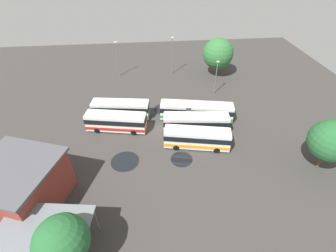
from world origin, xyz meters
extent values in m
plane|color=#383533|center=(0.00, 0.00, 0.00)|extent=(90.88, 90.88, 0.00)
cube|color=silver|center=(-6.82, 0.93, 1.78)|extent=(10.57, 4.37, 2.95)
cube|color=beige|center=(-6.82, 0.93, 3.32)|extent=(10.13, 4.10, 0.14)
cube|color=black|center=(-6.82, 0.93, 2.25)|extent=(10.63, 4.41, 0.95)
cube|color=red|center=(-6.82, 0.93, 0.95)|extent=(10.63, 4.41, 0.59)
cube|color=black|center=(-1.75, -0.04, 2.35)|extent=(0.44, 2.00, 1.09)
cylinder|color=black|center=(-3.47, 1.44, 0.50)|extent=(1.04, 0.48, 1.00)
cylinder|color=black|center=(-3.90, -0.79, 0.50)|extent=(1.04, 0.48, 1.00)
cylinder|color=black|center=(-9.73, 2.65, 0.50)|extent=(1.04, 0.48, 1.00)
cylinder|color=black|center=(-10.16, 0.42, 0.50)|extent=(1.04, 0.48, 1.00)
cube|color=silver|center=(-6.21, 4.79, 1.78)|extent=(10.63, 3.95, 2.95)
cube|color=beige|center=(-6.21, 4.79, 3.32)|extent=(10.19, 3.69, 0.14)
cube|color=black|center=(-6.21, 4.79, 2.25)|extent=(10.69, 3.99, 0.95)
cube|color=#2D8C4C|center=(-6.21, 4.79, 0.95)|extent=(10.69, 3.99, 0.59)
cube|color=black|center=(-1.07, 4.04, 2.35)|extent=(0.35, 2.01, 1.09)
cylinder|color=black|center=(-2.86, 5.45, 0.50)|extent=(1.03, 0.44, 1.00)
cylinder|color=black|center=(-3.19, 3.20, 0.50)|extent=(1.03, 0.44, 1.00)
cylinder|color=black|center=(-9.23, 6.39, 0.50)|extent=(1.03, 0.44, 1.00)
cylinder|color=black|center=(-9.56, 4.14, 0.50)|extent=(1.03, 0.44, 1.00)
cube|color=silver|center=(6.19, -4.76, 1.78)|extent=(10.59, 4.47, 2.95)
cube|color=beige|center=(6.19, -4.76, 3.32)|extent=(10.15, 4.20, 0.14)
cube|color=black|center=(6.19, -4.76, 2.25)|extent=(10.65, 4.52, 0.95)
cube|color=orange|center=(6.19, -4.76, 0.95)|extent=(10.65, 4.52, 0.59)
cube|color=black|center=(11.25, -5.79, 2.35)|extent=(0.46, 2.00, 1.09)
cylinder|color=black|center=(9.55, -4.28, 0.50)|extent=(1.04, 0.49, 1.00)
cylinder|color=black|center=(9.09, -6.51, 0.50)|extent=(1.04, 0.49, 1.00)
cylinder|color=black|center=(3.29, -3.01, 0.50)|extent=(1.04, 0.49, 1.00)
cylinder|color=black|center=(2.83, -5.23, 0.50)|extent=(1.04, 0.49, 1.00)
cube|color=silver|center=(6.78, -0.83, 1.78)|extent=(11.22, 3.68, 2.95)
cube|color=beige|center=(6.78, -0.83, 3.32)|extent=(10.76, 3.44, 0.14)
cube|color=black|center=(6.78, -0.83, 2.25)|extent=(11.28, 3.73, 0.95)
cube|color=orange|center=(6.78, -0.83, 0.95)|extent=(11.28, 3.73, 0.59)
cube|color=black|center=(12.26, -1.44, 2.35)|extent=(0.29, 2.02, 1.09)
cylinder|color=black|center=(10.30, -0.08, 0.50)|extent=(1.03, 0.41, 1.00)
cylinder|color=black|center=(10.05, -2.34, 0.50)|extent=(1.03, 0.41, 1.00)
cylinder|color=black|center=(3.51, 0.68, 0.50)|extent=(1.03, 0.41, 1.00)
cylinder|color=black|center=(3.26, -1.58, 0.50)|extent=(1.03, 0.41, 1.00)
cube|color=silver|center=(7.55, 2.68, 1.78)|extent=(13.28, 4.93, 2.95)
cube|color=beige|center=(7.55, 2.68, 3.32)|extent=(12.73, 4.64, 0.14)
cube|color=black|center=(7.55, 2.68, 2.25)|extent=(13.36, 4.98, 0.95)
cube|color=#2D8C4C|center=(7.55, 2.68, 0.95)|extent=(13.36, 4.98, 0.59)
cube|color=black|center=(13.97, 1.42, 2.35)|extent=(0.45, 2.00, 1.09)
cube|color=#47474C|center=(6.14, 2.95, 1.78)|extent=(1.37, 2.65, 2.84)
cylinder|color=black|center=(11.74, 3.01, 0.50)|extent=(1.04, 0.49, 1.00)
cylinder|color=black|center=(11.30, 0.79, 0.50)|extent=(1.04, 0.49, 1.00)
cylinder|color=black|center=(3.80, 4.57, 0.50)|extent=(1.04, 0.49, 1.00)
cylinder|color=black|center=(3.36, 2.34, 0.50)|extent=(1.04, 0.49, 1.00)
cube|color=maroon|center=(-17.18, -12.97, 3.04)|extent=(11.14, 11.20, 6.08)
cube|color=#4C4C51|center=(-17.18, -12.97, 6.26)|extent=(11.81, 11.87, 0.36)
cube|color=slate|center=(-12.40, -19.86, 4.21)|extent=(9.90, 7.62, 0.20)
cylinder|color=#59595B|center=(-7.79, -17.62, 2.06)|extent=(0.20, 0.20, 4.11)
cylinder|color=#59595B|center=(-16.17, -16.39, 2.06)|extent=(0.20, 0.20, 4.11)
cylinder|color=slate|center=(13.22, 11.48, 3.55)|extent=(0.16, 0.16, 7.09)
cube|color=silver|center=(13.22, 11.48, 7.27)|extent=(0.56, 0.28, 0.20)
cylinder|color=slate|center=(5.30, 22.12, 4.31)|extent=(0.16, 0.16, 8.63)
cube|color=silver|center=(5.30, 22.12, 8.81)|extent=(0.56, 0.28, 0.20)
cylinder|color=slate|center=(-7.51, 22.22, 4.01)|extent=(0.16, 0.16, 8.02)
cube|color=silver|center=(-7.51, 22.22, 8.20)|extent=(0.56, 0.28, 0.20)
cylinder|color=brown|center=(15.84, 20.32, 1.18)|extent=(0.44, 0.44, 2.36)
sphere|color=#2D6B33|center=(15.84, 20.32, 5.36)|extent=(7.06, 7.06, 7.06)
sphere|color=#235B2D|center=(-9.79, -21.58, 5.24)|extent=(5.07, 5.07, 5.07)
cylinder|color=brown|center=(23.03, -11.05, 1.33)|extent=(0.44, 0.44, 2.67)
sphere|color=#235B2D|center=(23.03, -11.05, 5.16)|extent=(5.86, 5.86, 5.86)
cylinder|color=black|center=(-8.49, 7.17, 0.00)|extent=(3.83, 3.83, 0.01)
cylinder|color=black|center=(1.87, 6.53, 0.00)|extent=(3.95, 3.95, 0.01)
cylinder|color=black|center=(3.41, -7.39, 0.00)|extent=(3.36, 3.36, 0.01)
cylinder|color=black|center=(-5.20, -6.96, 0.00)|extent=(4.32, 4.32, 0.01)
camera|label=1|loc=(-1.36, -33.56, 27.10)|focal=26.26mm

